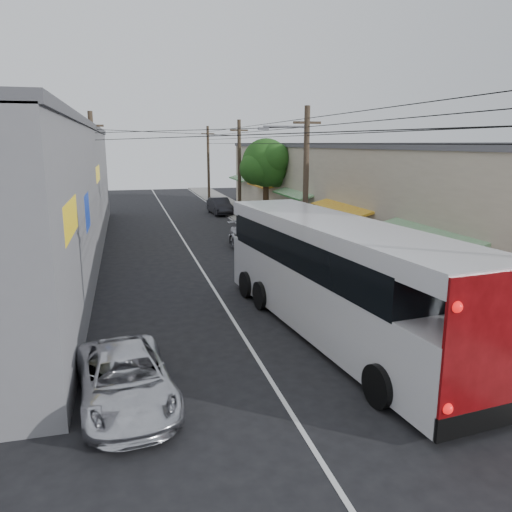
{
  "coord_description": "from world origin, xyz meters",
  "views": [
    {
      "loc": [
        -3.49,
        -10.53,
        6.22
      ],
      "look_at": [
        1.13,
        7.21,
        2.07
      ],
      "focal_mm": 35.0,
      "sensor_mm": 36.0,
      "label": 1
    }
  ],
  "objects": [
    {
      "name": "street_tree",
      "position": [
        6.87,
        26.02,
        4.67
      ],
      "size": [
        4.4,
        4.0,
        6.6
      ],
      "color": "#3F2B19",
      "rests_on": "ground"
    },
    {
      "name": "jeepney",
      "position": [
        -3.75,
        1.0,
        0.65
      ],
      "size": [
        2.67,
        4.9,
        1.3
      ],
      "primitive_type": "imported",
      "rotation": [
        0.0,
        0.0,
        0.11
      ],
      "color": "silver",
      "rests_on": "ground"
    },
    {
      "name": "parked_car_far",
      "position": [
        4.6,
        33.43,
        0.73
      ],
      "size": [
        1.78,
        4.5,
        1.46
      ],
      "primitive_type": "imported",
      "rotation": [
        0.0,
        0.0,
        0.06
      ],
      "color": "black",
      "rests_on": "ground"
    },
    {
      "name": "utility_poles",
      "position": [
        3.13,
        20.33,
        4.13
      ],
      "size": [
        11.8,
        45.28,
        8.0
      ],
      "color": "#473828",
      "rests_on": "ground"
    },
    {
      "name": "pedestrian_far",
      "position": [
        7.6,
        9.83,
        1.01
      ],
      "size": [
        0.98,
        0.83,
        1.78
      ],
      "primitive_type": "imported",
      "rotation": [
        0.0,
        0.0,
        2.94
      ],
      "color": "#8A9CC8",
      "rests_on": "sidewalk"
    },
    {
      "name": "building_right",
      "position": [
        10.99,
        22.0,
        3.15
      ],
      "size": [
        7.09,
        40.0,
        6.25
      ],
      "color": "#B6AA91",
      "rests_on": "ground"
    },
    {
      "name": "parked_suv",
      "position": [
        3.8,
        17.0,
        0.79
      ],
      "size": [
        2.95,
        5.71,
        1.58
      ],
      "primitive_type": "imported",
      "rotation": [
        0.0,
        0.0,
        0.14
      ],
      "color": "#A1A1A9",
      "rests_on": "ground"
    },
    {
      "name": "sidewalk",
      "position": [
        6.5,
        20.0,
        0.06
      ],
      "size": [
        3.0,
        80.0,
        0.12
      ],
      "primitive_type": "cube",
      "color": "slate",
      "rests_on": "ground"
    },
    {
      "name": "ground",
      "position": [
        0.0,
        0.0,
        0.0
      ],
      "size": [
        120.0,
        120.0,
        0.0
      ],
      "primitive_type": "plane",
      "color": "black",
      "rests_on": "ground"
    },
    {
      "name": "building_left",
      "position": [
        -8.5,
        18.0,
        3.65
      ],
      "size": [
        7.2,
        36.0,
        7.25
      ],
      "color": "slate",
      "rests_on": "ground"
    },
    {
      "name": "parked_car_mid",
      "position": [
        4.6,
        20.05,
        0.81
      ],
      "size": [
        2.57,
        5.0,
        1.63
      ],
      "primitive_type": "imported",
      "rotation": [
        0.0,
        0.0,
        -0.14
      ],
      "color": "#232328",
      "rests_on": "ground"
    },
    {
      "name": "pedestrian_near",
      "position": [
        7.31,
        10.72,
        0.87
      ],
      "size": [
        0.56,
        0.37,
        1.51
      ],
      "primitive_type": "imported",
      "rotation": [
        0.0,
        0.0,
        3.16
      ],
      "color": "pink",
      "rests_on": "sidewalk"
    },
    {
      "name": "coach_bus",
      "position": [
        2.99,
        4.11,
        1.96
      ],
      "size": [
        4.15,
        13.35,
        3.79
      ],
      "rotation": [
        0.0,
        0.0,
        0.11
      ],
      "color": "silver",
      "rests_on": "ground"
    }
  ]
}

